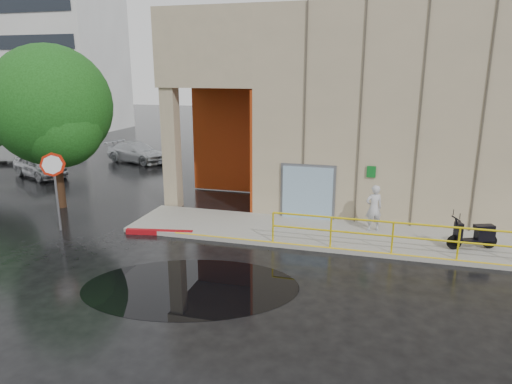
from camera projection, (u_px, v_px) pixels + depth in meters
ground at (264, 290)px, 12.18m from camera, size 120.00×120.00×0.00m
sidewalk at (412, 242)px, 15.34m from camera, size 20.00×3.00×0.15m
building at (438, 104)px, 20.04m from camera, size 20.00×10.17×8.00m
guardrail at (425, 240)px, 13.86m from camera, size 9.56×0.06×1.03m
distant_building at (52, 50)px, 43.38m from camera, size 12.00×8.08×15.00m
person at (374, 208)px, 16.04m from camera, size 0.71×0.61×1.66m
scooter at (474, 227)px, 14.39m from camera, size 1.67×1.02×1.26m
stop_sign at (54, 175)px, 16.14m from camera, size 0.62×0.66×2.89m
red_curb at (159, 232)px, 16.21m from camera, size 2.40×0.59×0.18m
puddle at (191, 287)px, 12.33m from camera, size 6.61×5.00×0.01m
car_a at (40, 165)px, 24.87m from camera, size 4.12×2.99×1.30m
car_b at (15, 151)px, 28.78m from camera, size 4.80×2.51×1.51m
car_c at (137, 152)px, 28.89m from camera, size 4.67×2.98×1.26m
tree_near at (53, 111)px, 18.33m from camera, size 4.85×4.85×6.71m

